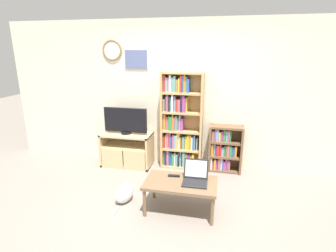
{
  "coord_description": "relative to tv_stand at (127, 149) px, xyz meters",
  "views": [
    {
      "loc": [
        0.75,
        -2.81,
        2.09
      ],
      "look_at": [
        -0.06,
        0.95,
        0.96
      ],
      "focal_mm": 28.0,
      "sensor_mm": 36.0,
      "label": 1
    }
  ],
  "objects": [
    {
      "name": "laptop",
      "position": [
        1.4,
        -1.17,
        0.18
      ],
      "size": [
        0.33,
        0.31,
        0.28
      ],
      "rotation": [
        0.0,
        0.0,
        0.02
      ],
      "color": "#232326",
      "rests_on": "coffee_table"
    },
    {
      "name": "remote_near_laptop",
      "position": [
        1.1,
        -1.09,
        0.12
      ],
      "size": [
        0.16,
        0.06,
        0.02
      ],
      "rotation": [
        0.0,
        0.0,
        1.67
      ],
      "color": "black",
      "rests_on": "coffee_table"
    },
    {
      "name": "coffee_table",
      "position": [
        1.22,
        -1.22,
        0.07
      ],
      "size": [
        0.94,
        0.54,
        0.43
      ],
      "color": "brown",
      "rests_on": "ground_plane"
    },
    {
      "name": "cat",
      "position": [
        0.4,
        -1.18,
        -0.18
      ],
      "size": [
        0.3,
        0.53,
        0.29
      ],
      "rotation": [
        0.0,
        0.0,
        -0.34
      ],
      "color": "white",
      "rests_on": "ground_plane"
    },
    {
      "name": "bookshelf_short",
      "position": [
        1.75,
        0.14,
        0.09
      ],
      "size": [
        0.57,
        0.25,
        0.83
      ],
      "color": "brown",
      "rests_on": "ground_plane"
    },
    {
      "name": "television",
      "position": [
        0.0,
        -0.01,
        0.55
      ],
      "size": [
        0.79,
        0.18,
        0.48
      ],
      "color": "black",
      "rests_on": "tv_stand"
    },
    {
      "name": "ground_plane",
      "position": [
        0.95,
        -1.46,
        -0.31
      ],
      "size": [
        18.0,
        18.0,
        0.0
      ],
      "primitive_type": "plane",
      "color": "gray"
    },
    {
      "name": "tv_stand",
      "position": [
        0.0,
        0.0,
        0.0
      ],
      "size": [
        0.91,
        0.46,
        0.62
      ],
      "color": "tan",
      "rests_on": "ground_plane"
    },
    {
      "name": "wall_back",
      "position": [
        0.94,
        0.3,
        0.99
      ],
      "size": [
        6.62,
        0.09,
        2.6
      ],
      "color": "beige",
      "rests_on": "ground_plane"
    },
    {
      "name": "bookshelf_tall",
      "position": [
        0.96,
        0.14,
        0.51
      ],
      "size": [
        0.73,
        0.26,
        1.73
      ],
      "color": "tan",
      "rests_on": "ground_plane"
    }
  ]
}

